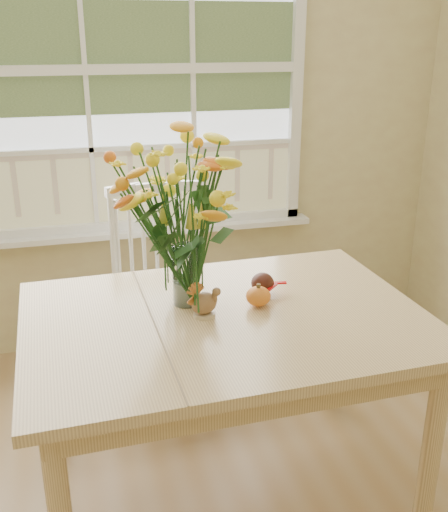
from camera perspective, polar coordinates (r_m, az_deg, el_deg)
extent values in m
cube|color=#C8B580|center=(3.26, -12.84, 13.43)|extent=(4.00, 0.02, 2.70)
cube|color=silver|center=(3.22, -13.12, 16.92)|extent=(2.20, 0.00, 1.60)
cube|color=white|center=(3.33, -11.90, 1.97)|extent=(2.42, 0.12, 0.03)
cube|color=tan|center=(2.18, 0.14, -6.09)|extent=(1.47, 1.07, 0.04)
cube|color=tan|center=(2.21, 0.13, -7.71)|extent=(1.34, 0.94, 0.10)
cylinder|color=tan|center=(2.67, -15.91, -11.06)|extent=(0.07, 0.07, 0.73)
cylinder|color=tan|center=(2.31, 19.18, -16.87)|extent=(0.07, 0.07, 0.73)
cylinder|color=tan|center=(2.92, 9.70, -7.60)|extent=(0.07, 0.07, 0.73)
cube|color=white|center=(2.95, -5.56, -4.51)|extent=(0.49, 0.47, 0.05)
cube|color=white|center=(3.01, -6.46, 1.53)|extent=(0.47, 0.06, 0.54)
cylinder|color=white|center=(2.89, -8.26, -10.84)|extent=(0.04, 0.04, 0.46)
cylinder|color=white|center=(3.19, -9.29, -7.72)|extent=(0.04, 0.04, 0.46)
cylinder|color=white|center=(2.95, -1.17, -9.85)|extent=(0.04, 0.04, 0.46)
cylinder|color=white|center=(3.25, -2.87, -6.90)|extent=(0.04, 0.04, 0.46)
cylinder|color=white|center=(2.22, -3.64, -1.80)|extent=(0.10, 0.10, 0.23)
ellipsoid|color=orange|center=(2.23, 3.28, -3.94)|extent=(0.09, 0.09, 0.07)
cylinder|color=#CCB78C|center=(2.16, -1.88, -5.58)|extent=(0.08, 0.08, 0.01)
ellipsoid|color=brown|center=(2.14, -1.89, -4.52)|extent=(0.12, 0.11, 0.08)
ellipsoid|color=#38160F|center=(2.33, 3.69, -2.68)|extent=(0.09, 0.09, 0.08)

